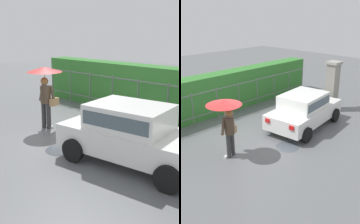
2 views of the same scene
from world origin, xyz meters
TOP-DOWN VIEW (x-y plane):
  - ground_plane at (0.00, 0.00)m, footprint 40.00×40.00m
  - car at (2.50, -0.65)m, footprint 3.89×2.22m
  - pedestrian at (-1.26, -0.36)m, footprint 1.16×1.16m
  - gate_pillar at (5.03, -0.37)m, footprint 0.60×0.60m
  - fence_section at (0.97, 2.58)m, footprint 11.00×0.05m
  - hedge_row at (0.97, 3.37)m, footprint 11.95×0.90m
  - puddle_near at (0.64, -1.36)m, footprint 0.87×0.87m

SIDE VIEW (x-z plane):
  - ground_plane at x=0.00m, z-range 0.00..0.00m
  - puddle_near at x=0.64m, z-range 0.00..0.00m
  - car at x=2.50m, z-range 0.06..1.54m
  - fence_section at x=0.97m, z-range 0.08..1.58m
  - hedge_row at x=0.97m, z-range 0.00..1.90m
  - gate_pillar at x=5.03m, z-range 0.03..2.45m
  - pedestrian at x=-1.26m, z-range 0.54..2.58m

